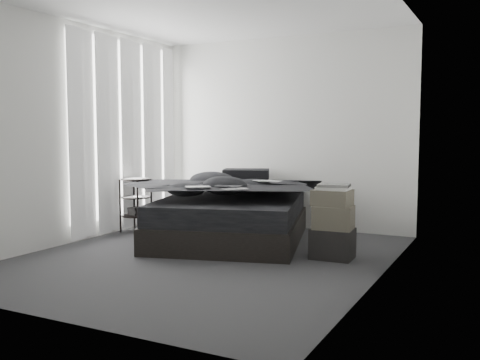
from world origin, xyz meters
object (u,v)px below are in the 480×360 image
at_px(side_stand, 136,206).
at_px(laptop, 265,175).
at_px(bed, 232,228).
at_px(box_lower, 332,243).

bearing_deg(side_stand, laptop, 7.87).
bearing_deg(bed, laptop, 7.50).
bearing_deg(bed, box_lower, -30.80).
bearing_deg(box_lower, laptop, 152.20).
xyz_separation_m(bed, side_stand, (-1.38, -0.08, 0.20)).
bearing_deg(bed, side_stand, 167.80).
xyz_separation_m(side_stand, box_lower, (2.76, -0.29, -0.19)).
xyz_separation_m(laptop, side_stand, (-1.75, -0.24, -0.44)).
height_order(side_stand, box_lower, side_stand).
xyz_separation_m(bed, box_lower, (1.37, -0.37, 0.01)).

